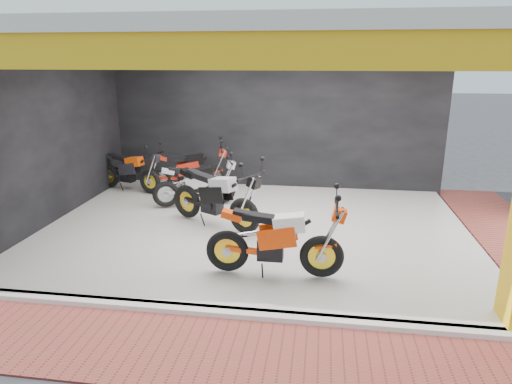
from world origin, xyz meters
TOP-DOWN VIEW (x-y plane):
  - ground at (0.00, 0.00)m, footprint 80.00×80.00m
  - showroom_floor at (0.00, 2.00)m, footprint 8.00×6.00m
  - showroom_ceiling at (0.00, 2.00)m, footprint 8.40×6.40m
  - back_wall at (0.00, 5.10)m, footprint 8.20×0.20m
  - left_wall at (-4.10, 2.00)m, footprint 0.20×6.20m
  - header_beam_front at (0.00, -1.00)m, footprint 8.40×0.30m
  - header_beam_right at (4.00, 2.00)m, footprint 0.30×6.40m
  - floor_kerb at (0.00, -1.02)m, footprint 8.00×0.20m
  - paver_front at (0.00, -1.80)m, footprint 9.00×1.40m
  - moto_hero at (1.27, 0.05)m, footprint 2.17×0.81m
  - moto_row_a at (-0.14, 1.59)m, footprint 2.38×1.80m
  - moto_row_b at (-0.92, 3.33)m, footprint 2.04×1.36m
  - moto_row_c at (-2.80, 3.84)m, footprint 2.05×1.24m
  - moto_row_d at (-1.34, 4.31)m, footprint 2.17×1.27m

SIDE VIEW (x-z plane):
  - ground at x=0.00m, z-range 0.00..0.00m
  - paver_front at x=0.00m, z-range 0.00..0.03m
  - showroom_floor at x=0.00m, z-range 0.00..0.10m
  - floor_kerb at x=0.00m, z-range 0.00..0.10m
  - moto_row_b at x=-0.92m, z-range 0.10..1.27m
  - moto_row_c at x=-2.80m, z-range 0.10..1.28m
  - moto_row_d at x=-1.34m, z-range 0.10..1.35m
  - moto_hero at x=1.27m, z-range 0.10..1.42m
  - moto_row_a at x=-0.14m, z-range 0.10..1.48m
  - back_wall at x=0.00m, z-range 0.00..3.50m
  - left_wall at x=-4.10m, z-range 0.00..3.50m
  - header_beam_front at x=0.00m, z-range 3.10..3.50m
  - header_beam_right at x=4.00m, z-range 3.10..3.50m
  - showroom_ceiling at x=0.00m, z-range 3.50..3.70m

